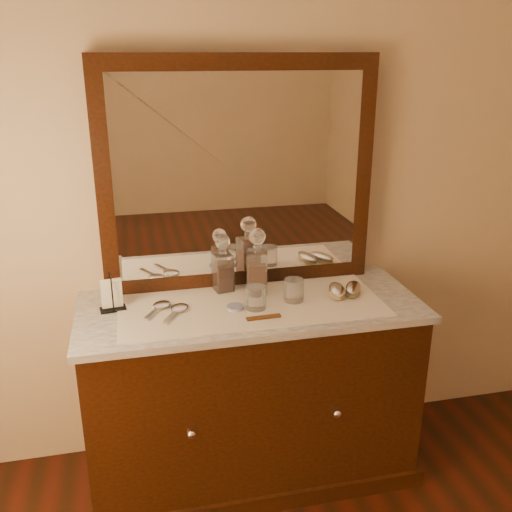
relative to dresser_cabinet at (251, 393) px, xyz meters
name	(u,v)px	position (x,y,z in m)	size (l,w,h in m)	color
dresser_cabinet	(251,393)	(0.00, 0.00, 0.00)	(1.40, 0.55, 0.82)	black
dresser_plinth	(251,460)	(0.00, 0.00, -0.37)	(1.46, 0.59, 0.08)	black
knob_left	(191,434)	(-0.30, -0.28, 0.04)	(0.04, 0.04, 0.04)	silver
knob_right	(337,414)	(0.30, -0.28, 0.04)	(0.04, 0.04, 0.04)	silver
marble_top	(251,307)	(0.00, 0.00, 0.42)	(1.44, 0.59, 0.03)	white
mirror_frame	(238,175)	(0.00, 0.25, 0.94)	(1.20, 0.08, 1.00)	black
mirror_glass	(240,177)	(0.00, 0.21, 0.94)	(1.06, 0.01, 0.86)	white
lace_runner	(252,305)	(0.00, -0.02, 0.44)	(1.10, 0.45, 0.00)	silver
pin_dish	(235,307)	(-0.07, -0.04, 0.45)	(0.07, 0.07, 0.01)	silver
comb	(264,317)	(0.02, -0.15, 0.45)	(0.14, 0.03, 0.01)	brown
napkin_rack	(112,296)	(-0.57, 0.07, 0.50)	(0.11, 0.08, 0.16)	black
decanter_left	(223,269)	(-0.09, 0.16, 0.54)	(0.09, 0.09, 0.26)	maroon
decanter_right	(257,268)	(0.05, 0.11, 0.56)	(0.11, 0.11, 0.29)	maroon
brush_near	(337,291)	(0.38, -0.01, 0.47)	(0.10, 0.16, 0.04)	#8B7855
brush_far	(353,289)	(0.46, 0.00, 0.46)	(0.12, 0.16, 0.04)	#8B7855
hand_mirror_outer	(160,306)	(-0.38, 0.03, 0.45)	(0.13, 0.18, 0.02)	silver
hand_mirror_inner	(178,309)	(-0.31, -0.01, 0.45)	(0.13, 0.18, 0.02)	silver
tumblers	(275,294)	(0.10, -0.04, 0.49)	(0.26, 0.13, 0.10)	white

